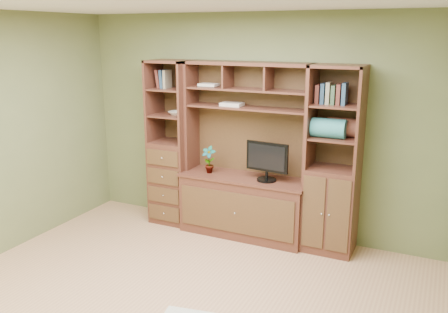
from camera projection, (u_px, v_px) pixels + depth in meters
The scene contains 10 objects.
room at pixel (166, 167), 3.88m from camera, with size 4.60×4.10×2.64m.
center_hutch at pixel (244, 152), 5.48m from camera, with size 1.54×0.53×2.05m, color #4E271B.
left_tower at pixel (172, 143), 5.93m from camera, with size 0.50×0.45×2.05m, color #4E271B.
right_tower at pixel (333, 161), 5.09m from camera, with size 0.55×0.45×2.05m, color #4E271B.
monitor at pixel (267, 154), 5.33m from camera, with size 0.51×0.22×0.62m, color black.
orchid at pixel (209, 160), 5.67m from camera, with size 0.17×0.12×0.33m, color #B46F3C.
magazines at pixel (232, 104), 5.51m from camera, with size 0.25×0.18×0.04m, color beige.
bowl at pixel (177, 113), 5.80m from camera, with size 0.19×0.19×0.05m, color silver.
blanket_teal at pixel (329, 128), 4.98m from camera, with size 0.36×0.21×0.21m, color teal.
blanket_red at pixel (344, 127), 5.04m from camera, with size 0.36×0.20×0.20m, color brown.
Camera 1 is at (2.03, -3.17, 2.37)m, focal length 38.00 mm.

